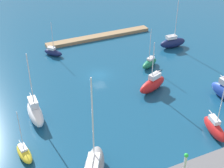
{
  "coord_description": "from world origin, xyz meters",
  "views": [
    {
      "loc": [
        21.31,
        53.2,
        33.92
      ],
      "look_at": [
        0.0,
        6.46,
        1.5
      ],
      "focal_mm": 51.86,
      "sensor_mm": 36.0,
      "label": 1
    }
  ],
  "objects": [
    {
      "name": "sailboat_green_west_end",
      "position": [
        -11.18,
        1.27,
        0.9
      ],
      "size": [
        5.03,
        3.68,
        8.72
      ],
      "rotation": [
        0.0,
        0.0,
        0.48
      ],
      "color": "#19724C",
      "rests_on": "water"
    },
    {
      "name": "sailboat_red_along_channel",
      "position": [
        -9.38,
        24.43,
        1.22
      ],
      "size": [
        2.63,
        6.08,
        8.81
      ],
      "rotation": [
        0.0,
        0.0,
        1.4
      ],
      "color": "red",
      "rests_on": "water"
    },
    {
      "name": "pier_dock",
      "position": [
        -7.05,
        -16.94,
        0.4
      ],
      "size": [
        27.3,
        2.39,
        0.79
      ],
      "primitive_type": "cube",
      "color": "#997A56",
      "rests_on": "ground"
    },
    {
      "name": "sailboat_navy_lone_north",
      "position": [
        -21.01,
        -4.78,
        1.29
      ],
      "size": [
        6.68,
        2.49,
        11.33
      ],
      "rotation": [
        0.0,
        0.0,
        3.1
      ],
      "color": "#141E4C",
      "rests_on": "water"
    },
    {
      "name": "sailboat_navy_inner_mooring",
      "position": [
        6.12,
        -12.49,
        0.81
      ],
      "size": [
        4.21,
        4.63,
        7.99
      ],
      "rotation": [
        0.0,
        0.0,
        2.26
      ],
      "color": "#141E4C",
      "rests_on": "water"
    },
    {
      "name": "sailboat_gray_far_south",
      "position": [
        10.88,
        24.57,
        1.6
      ],
      "size": [
        6.11,
        8.09,
        15.33
      ],
      "rotation": [
        0.0,
        0.0,
        4.2
      ],
      "color": "gray",
      "rests_on": "water"
    },
    {
      "name": "sailboat_white_east_end",
      "position": [
        15.2,
        9.14,
        1.49
      ],
      "size": [
        2.2,
        7.1,
        12.46
      ],
      "rotation": [
        0.0,
        0.0,
        1.58
      ],
      "color": "white",
      "rests_on": "water"
    },
    {
      "name": "water",
      "position": [
        0.0,
        0.0,
        0.0
      ],
      "size": [
        160.0,
        160.0,
        0.0
      ],
      "primitive_type": "plane",
      "color": "navy",
      "rests_on": "ground"
    },
    {
      "name": "harbor_beacon",
      "position": [
        0.81,
        30.49,
        3.73
      ],
      "size": [
        0.56,
        0.56,
        3.73
      ],
      "color": "silver",
      "rests_on": "breakwater"
    },
    {
      "name": "sailboat_red_center_basin",
      "position": [
        -7.04,
        9.48,
        1.4
      ],
      "size": [
        6.99,
        4.13,
        10.09
      ],
      "rotation": [
        0.0,
        0.0,
        0.35
      ],
      "color": "red",
      "rests_on": "water"
    },
    {
      "name": "sailboat_yellow_by_breakwater",
      "position": [
        18.7,
        17.03,
        0.74
      ],
      "size": [
        2.28,
        4.83,
        8.27
      ],
      "rotation": [
        0.0,
        0.0,
        1.71
      ],
      "color": "yellow",
      "rests_on": "water"
    }
  ]
}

